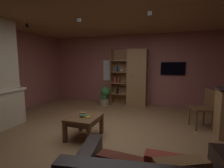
{
  "coord_description": "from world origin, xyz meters",
  "views": [
    {
      "loc": [
        1.22,
        -3.18,
        1.53
      ],
      "look_at": [
        0.0,
        0.4,
        1.05
      ],
      "focal_mm": 26.88,
      "sensor_mm": 36.0,
      "label": 1
    }
  ],
  "objects_px": {
    "potted_floor_plant": "(105,95)",
    "coffee_table": "(84,121)",
    "table_book_2": "(83,113)",
    "wall_mounted_tv": "(173,69)",
    "bookshelf_cabinet": "(135,78)",
    "dining_chair": "(205,106)",
    "table_book_0": "(86,117)",
    "table_book_1": "(84,115)"
  },
  "relations": [
    {
      "from": "potted_floor_plant",
      "to": "coffee_table",
      "type": "bearing_deg",
      "value": -77.78
    },
    {
      "from": "table_book_2",
      "to": "coffee_table",
      "type": "bearing_deg",
      "value": -46.31
    },
    {
      "from": "potted_floor_plant",
      "to": "wall_mounted_tv",
      "type": "distance_m",
      "value": 2.53
    },
    {
      "from": "table_book_2",
      "to": "potted_floor_plant",
      "type": "distance_m",
      "value": 2.67
    },
    {
      "from": "bookshelf_cabinet",
      "to": "dining_chair",
      "type": "bearing_deg",
      "value": -37.92
    },
    {
      "from": "wall_mounted_tv",
      "to": "coffee_table",
      "type": "bearing_deg",
      "value": -118.63
    },
    {
      "from": "coffee_table",
      "to": "wall_mounted_tv",
      "type": "bearing_deg",
      "value": 61.37
    },
    {
      "from": "table_book_0",
      "to": "wall_mounted_tv",
      "type": "distance_m",
      "value": 3.68
    },
    {
      "from": "bookshelf_cabinet",
      "to": "table_book_2",
      "type": "height_order",
      "value": "bookshelf_cabinet"
    },
    {
      "from": "table_book_1",
      "to": "dining_chair",
      "type": "height_order",
      "value": "dining_chair"
    },
    {
      "from": "coffee_table",
      "to": "potted_floor_plant",
      "type": "distance_m",
      "value": 2.71
    },
    {
      "from": "bookshelf_cabinet",
      "to": "potted_floor_plant",
      "type": "xyz_separation_m",
      "value": [
        -1.02,
        -0.27,
        -0.63
      ]
    },
    {
      "from": "table_book_1",
      "to": "table_book_0",
      "type": "bearing_deg",
      "value": -5.08
    },
    {
      "from": "wall_mounted_tv",
      "to": "potted_floor_plant",
      "type": "bearing_deg",
      "value": -168.03
    },
    {
      "from": "coffee_table",
      "to": "table_book_0",
      "type": "xyz_separation_m",
      "value": [
        0.07,
        -0.04,
        0.1
      ]
    },
    {
      "from": "table_book_0",
      "to": "potted_floor_plant",
      "type": "distance_m",
      "value": 2.77
    },
    {
      "from": "bookshelf_cabinet",
      "to": "potted_floor_plant",
      "type": "bearing_deg",
      "value": -165.01
    },
    {
      "from": "table_book_0",
      "to": "table_book_1",
      "type": "height_order",
      "value": "table_book_1"
    },
    {
      "from": "dining_chair",
      "to": "potted_floor_plant",
      "type": "height_order",
      "value": "dining_chair"
    },
    {
      "from": "bookshelf_cabinet",
      "to": "potted_floor_plant",
      "type": "distance_m",
      "value": 1.23
    },
    {
      "from": "coffee_table",
      "to": "table_book_1",
      "type": "relative_size",
      "value": 5.05
    },
    {
      "from": "coffee_table",
      "to": "table_book_2",
      "type": "relative_size",
      "value": 5.23
    },
    {
      "from": "dining_chair",
      "to": "table_book_1",
      "type": "bearing_deg",
      "value": -149.32
    },
    {
      "from": "coffee_table",
      "to": "table_book_0",
      "type": "relative_size",
      "value": 5.18
    },
    {
      "from": "bookshelf_cabinet",
      "to": "dining_chair",
      "type": "xyz_separation_m",
      "value": [
        1.97,
        -1.54,
        -0.46
      ]
    },
    {
      "from": "table_book_2",
      "to": "wall_mounted_tv",
      "type": "distance_m",
      "value": 3.65
    },
    {
      "from": "bookshelf_cabinet",
      "to": "table_book_0",
      "type": "xyz_separation_m",
      "value": [
        -0.38,
        -2.96,
        -0.53
      ]
    },
    {
      "from": "table_book_2",
      "to": "dining_chair",
      "type": "bearing_deg",
      "value": 28.85
    },
    {
      "from": "table_book_0",
      "to": "dining_chair",
      "type": "relative_size",
      "value": 0.14
    },
    {
      "from": "table_book_1",
      "to": "dining_chair",
      "type": "relative_size",
      "value": 0.15
    },
    {
      "from": "coffee_table",
      "to": "wall_mounted_tv",
      "type": "distance_m",
      "value": 3.7
    },
    {
      "from": "coffee_table",
      "to": "wall_mounted_tv",
      "type": "xyz_separation_m",
      "value": [
        1.71,
        3.13,
        0.97
      ]
    },
    {
      "from": "table_book_2",
      "to": "table_book_1",
      "type": "bearing_deg",
      "value": -52.65
    },
    {
      "from": "table_book_2",
      "to": "dining_chair",
      "type": "distance_m",
      "value": 2.8
    },
    {
      "from": "table_book_1",
      "to": "wall_mounted_tv",
      "type": "xyz_separation_m",
      "value": [
        1.69,
        3.17,
        0.85
      ]
    },
    {
      "from": "table_book_0",
      "to": "table_book_1",
      "type": "xyz_separation_m",
      "value": [
        -0.05,
        0.0,
        0.02
      ]
    },
    {
      "from": "table_book_0",
      "to": "table_book_1",
      "type": "distance_m",
      "value": 0.05
    },
    {
      "from": "table_book_2",
      "to": "potted_floor_plant",
      "type": "height_order",
      "value": "potted_floor_plant"
    },
    {
      "from": "coffee_table",
      "to": "table_book_1",
      "type": "height_order",
      "value": "table_book_1"
    },
    {
      "from": "table_book_0",
      "to": "dining_chair",
      "type": "height_order",
      "value": "dining_chair"
    },
    {
      "from": "dining_chair",
      "to": "coffee_table",
      "type": "bearing_deg",
      "value": -150.17
    },
    {
      "from": "dining_chair",
      "to": "table_book_2",
      "type": "bearing_deg",
      "value": -151.15
    }
  ]
}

